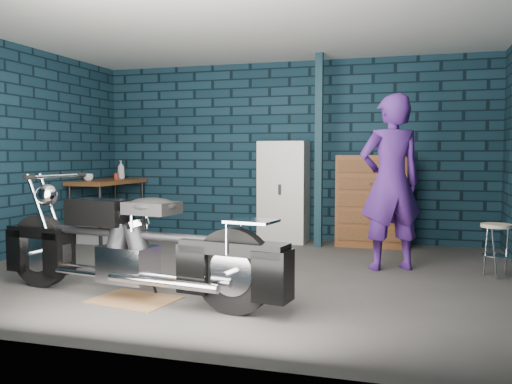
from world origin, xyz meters
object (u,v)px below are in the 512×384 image
motorcycle (134,238)px  person (391,182)px  tool_chest (372,201)px  workbench (108,209)px  locker (284,192)px  shop_stool (495,250)px  storage_bin (95,234)px

motorcycle → person: bearing=51.8°
motorcycle → tool_chest: tool_chest is taller
workbench → locker: (2.66, 0.48, 0.29)m
shop_stool → person: bearing=176.1°
person → storage_bin: 4.38m
person → locker: (-1.61, 1.55, -0.24)m
workbench → storage_bin: (0.02, -0.42, -0.32)m
workbench → shop_stool: workbench is taller
shop_stool → locker: bearing=149.0°
locker → shop_stool: size_ratio=2.63×
locker → tool_chest: 1.29m
motorcycle → shop_stool: bearing=39.5°
locker → shop_stool: 3.19m
person → tool_chest: size_ratio=1.53×
storage_bin → shop_stool: bearing=-7.8°
motorcycle → workbench: bearing=134.0°
workbench → storage_bin: workbench is taller
person → workbench: bearing=-38.9°
storage_bin → shop_stool: shop_stool is taller
person → storage_bin: person is taller
motorcycle → person: 2.94m
tool_chest → shop_stool: (1.42, -1.62, -0.36)m
motorcycle → shop_stool: motorcycle is taller
storage_bin → workbench: bearing=92.8°
workbench → locker: bearing=10.2°
tool_chest → locker: bearing=180.0°
motorcycle → shop_stool: 3.76m
motorcycle → person: (2.14, 1.98, 0.43)m
workbench → shop_stool: (5.37, -1.14, -0.17)m
motorcycle → locker: bearing=90.5°
person → locker: size_ratio=1.32×
motorcycle → locker: size_ratio=1.70×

